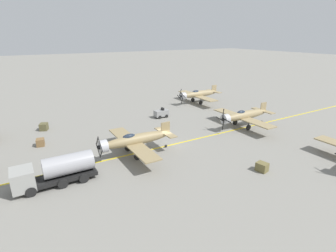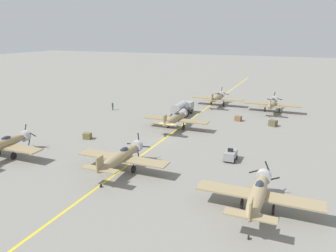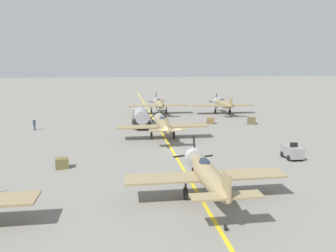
% 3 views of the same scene
% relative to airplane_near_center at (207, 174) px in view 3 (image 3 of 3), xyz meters
% --- Properties ---
extents(ground_plane, '(400.00, 400.00, 0.00)m').
position_rel_airplane_near_center_xyz_m(ground_plane, '(-0.33, 14.77, -2.01)').
color(ground_plane, gray).
extents(taxiway_stripe, '(0.30, 160.00, 0.01)m').
position_rel_airplane_near_center_xyz_m(taxiway_stripe, '(-0.33, 14.77, -2.01)').
color(taxiway_stripe, yellow).
rests_on(taxiway_stripe, ground).
extents(airplane_near_center, '(12.00, 9.98, 3.80)m').
position_rel_airplane_near_center_xyz_m(airplane_near_center, '(0.00, 0.00, 0.00)').
color(airplane_near_center, '#9B865E').
rests_on(airplane_near_center, ground).
extents(airplane_far_right, '(12.00, 9.98, 3.78)m').
position_rel_airplane_near_center_xyz_m(airplane_far_right, '(13.96, 39.93, 0.00)').
color(airplane_far_right, '#927E55').
rests_on(airplane_far_right, ground).
extents(airplane_far_center, '(12.00, 9.98, 3.79)m').
position_rel_airplane_near_center_xyz_m(airplane_far_center, '(1.34, 41.66, 0.00)').
color(airplane_far_center, '#97835A').
rests_on(airplane_far_center, ground).
extents(airplane_mid_center, '(12.00, 9.98, 3.65)m').
position_rel_airplane_near_center_xyz_m(airplane_mid_center, '(-0.68, 19.84, 0.00)').
color(airplane_mid_center, '#948057').
rests_on(airplane_mid_center, ground).
extents(fuel_tanker, '(2.67, 8.00, 2.98)m').
position_rel_airplane_near_center_xyz_m(fuel_tanker, '(-2.99, 29.67, -0.50)').
color(fuel_tanker, black).
rests_on(fuel_tanker, ground).
extents(tow_tractor, '(1.57, 2.60, 1.79)m').
position_rel_airplane_near_center_xyz_m(tow_tractor, '(11.70, 9.08, -1.22)').
color(tow_tractor, gray).
rests_on(tow_tractor, ground).
extents(ground_crew_walking, '(0.39, 0.39, 1.80)m').
position_rel_airplane_near_center_xyz_m(ground_crew_walking, '(-19.08, 28.43, -1.03)').
color(ground_crew_walking, '#334256').
rests_on(ground_crew_walking, ground).
extents(supply_crate_by_tanker, '(1.36, 1.19, 1.01)m').
position_rel_airplane_near_center_xyz_m(supply_crate_by_tanker, '(8.62, 30.01, -1.51)').
color(supply_crate_by_tanker, brown).
rests_on(supply_crate_by_tanker, ground).
extents(supply_crate_mid_lane, '(1.39, 1.24, 1.01)m').
position_rel_airplane_near_center_xyz_m(supply_crate_mid_lane, '(-11.88, 9.21, -1.51)').
color(supply_crate_mid_lane, brown).
rests_on(supply_crate_mid_lane, ground).
extents(supply_crate_outboard, '(1.66, 1.54, 1.12)m').
position_rel_airplane_near_center_xyz_m(supply_crate_outboard, '(15.29, 28.83, -1.45)').
color(supply_crate_outboard, brown).
rests_on(supply_crate_outboard, ground).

